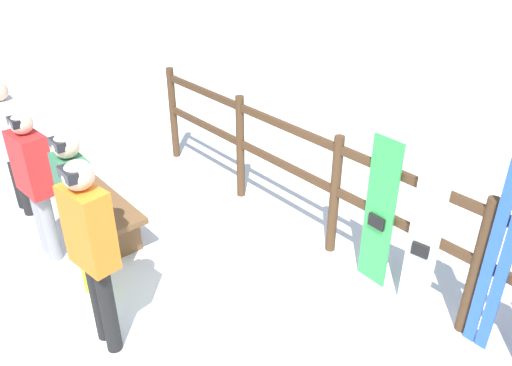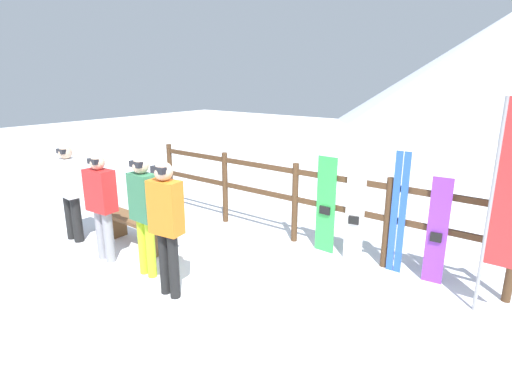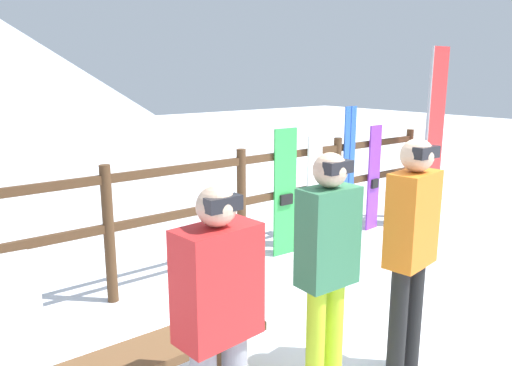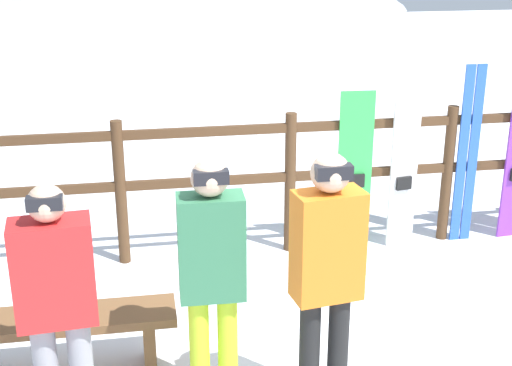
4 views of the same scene
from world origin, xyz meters
name	(u,v)px [view 1 (image 1 of 4)]	position (x,y,z in m)	size (l,w,h in m)	color
ground_plane	(185,332)	(0.00, 0.00, 0.00)	(40.00, 40.00, 0.00)	white
fence	(336,185)	(0.00, 1.81, 0.77)	(6.06, 0.10, 1.29)	#4C331E
bench	(101,204)	(-1.87, 0.16, 0.33)	(1.47, 0.36, 0.44)	brown
person_red	(35,178)	(-1.81, -0.45, 0.89)	(0.45, 0.27, 1.55)	gray
person_plaid_green	(78,206)	(-0.94, -0.37, 0.96)	(0.38, 0.22, 1.62)	#B7D826
person_white	(11,141)	(-2.87, -0.34, 0.89)	(0.49, 0.29, 1.56)	black
person_orange	(92,244)	(-0.31, -0.53, 0.99)	(0.41, 0.27, 1.67)	black
snowboard_green	(379,214)	(0.58, 1.75, 0.73)	(0.31, 0.06, 1.48)	green
snowboard_white	(423,243)	(1.04, 1.75, 0.68)	(0.27, 0.09, 1.36)	white
ski_pair_blue	(498,261)	(1.65, 1.75, 0.84)	(0.19, 0.02, 1.67)	blue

